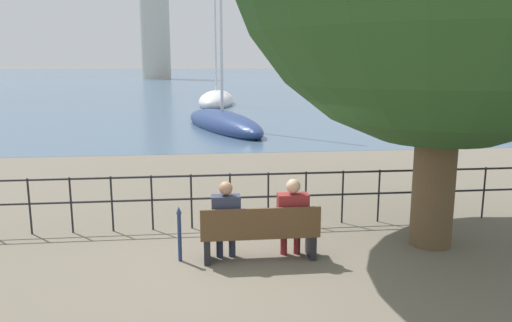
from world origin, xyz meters
TOP-DOWN VIEW (x-y plane):
  - ground_plane at (0.00, 0.00)m, footprint 1000.00×1000.00m
  - harbor_water at (0.00, 159.58)m, footprint 600.00×300.00m
  - park_bench at (0.00, -0.06)m, footprint 1.87×0.45m
  - seated_person_left at (-0.53, 0.01)m, footprint 0.45×0.35m
  - seated_person_right at (0.53, 0.01)m, footprint 0.49×0.35m
  - promenade_railing at (-0.00, 1.64)m, footprint 15.38×0.04m
  - closed_umbrella at (-1.26, 0.06)m, footprint 0.09×0.09m
  - sailboat_0 at (0.37, 30.18)m, footprint 3.55×8.02m
  - sailboat_1 at (14.47, 15.54)m, footprint 2.93×6.67m
  - sailboat_2 at (0.16, 16.29)m, footprint 4.38×8.94m
  - harbor_lighthouse at (-9.42, 96.43)m, footprint 5.86×5.86m

SIDE VIEW (x-z plane):
  - ground_plane at x=0.00m, z-range 0.00..0.00m
  - harbor_water at x=0.00m, z-range 0.00..0.01m
  - sailboat_1 at x=14.47m, z-range -3.31..3.85m
  - sailboat_2 at x=0.16m, z-range -5.59..6.20m
  - sailboat_0 at x=0.37m, z-range -5.79..6.51m
  - park_bench at x=0.00m, z-range -0.01..0.89m
  - closed_umbrella at x=-1.26m, z-range 0.05..0.94m
  - promenade_railing at x=0.00m, z-range 0.17..1.22m
  - seated_person_left at x=-0.53m, z-range 0.06..1.35m
  - seated_person_right at x=0.53m, z-range 0.06..1.37m
  - harbor_lighthouse at x=-9.42m, z-range -0.93..25.58m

